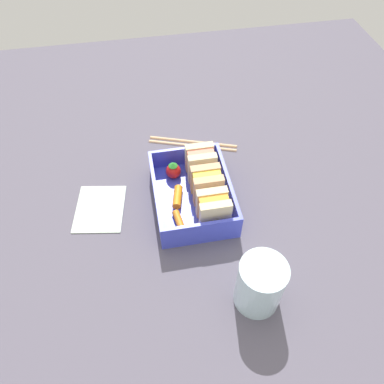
# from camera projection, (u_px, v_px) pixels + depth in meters

# --- Properties ---
(ground_plane) EXTENTS (1.20, 1.20, 0.02)m
(ground_plane) POSITION_uv_depth(u_px,v_px,m) (192.00, 205.00, 0.68)
(ground_plane) COLOR #534E5C
(bento_tray) EXTENTS (0.18, 0.13, 0.01)m
(bento_tray) POSITION_uv_depth(u_px,v_px,m) (192.00, 199.00, 0.67)
(bento_tray) COLOR #3F49D2
(bento_tray) RESTS_ON ground_plane
(bento_rim) EXTENTS (0.18, 0.13, 0.04)m
(bento_rim) POSITION_uv_depth(u_px,v_px,m) (192.00, 190.00, 0.65)
(bento_rim) COLOR #3F49D2
(bento_rim) RESTS_ON bento_tray
(sandwich_left) EXTENTS (0.04, 0.05, 0.06)m
(sandwich_left) POSITION_uv_depth(u_px,v_px,m) (201.00, 163.00, 0.68)
(sandwich_left) COLOR beige
(sandwich_left) RESTS_ON bento_tray
(sandwich_center_left) EXTENTS (0.04, 0.05, 0.06)m
(sandwich_center_left) POSITION_uv_depth(u_px,v_px,m) (207.00, 185.00, 0.64)
(sandwich_center_left) COLOR tan
(sandwich_center_left) RESTS_ON bento_tray
(sandwich_center) EXTENTS (0.04, 0.05, 0.06)m
(sandwich_center) POSITION_uv_depth(u_px,v_px,m) (213.00, 209.00, 0.61)
(sandwich_center) COLOR beige
(sandwich_center) RESTS_ON bento_tray
(strawberry_far_left) EXTENTS (0.03, 0.03, 0.03)m
(strawberry_far_left) POSITION_uv_depth(u_px,v_px,m) (173.00, 171.00, 0.68)
(strawberry_far_left) COLOR red
(strawberry_far_left) RESTS_ON bento_tray
(carrot_stick_far_left) EXTENTS (0.05, 0.03, 0.02)m
(carrot_stick_far_left) POSITION_uv_depth(u_px,v_px,m) (177.00, 196.00, 0.66)
(carrot_stick_far_left) COLOR orange
(carrot_stick_far_left) RESTS_ON bento_tray
(carrot_stick_left) EXTENTS (0.04, 0.02, 0.01)m
(carrot_stick_left) POSITION_uv_depth(u_px,v_px,m) (179.00, 222.00, 0.62)
(carrot_stick_left) COLOR orange
(carrot_stick_left) RESTS_ON bento_tray
(chopstick_pair) EXTENTS (0.08, 0.18, 0.01)m
(chopstick_pair) POSITION_uv_depth(u_px,v_px,m) (193.00, 143.00, 0.77)
(chopstick_pair) COLOR tan
(chopstick_pair) RESTS_ON ground_plane
(drinking_glass) EXTENTS (0.07, 0.07, 0.09)m
(drinking_glass) POSITION_uv_depth(u_px,v_px,m) (260.00, 285.00, 0.52)
(drinking_glass) COLOR silver
(drinking_glass) RESTS_ON ground_plane
(folded_napkin) EXTENTS (0.12, 0.10, 0.00)m
(folded_napkin) POSITION_uv_depth(u_px,v_px,m) (100.00, 208.00, 0.66)
(folded_napkin) COLOR silver
(folded_napkin) RESTS_ON ground_plane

